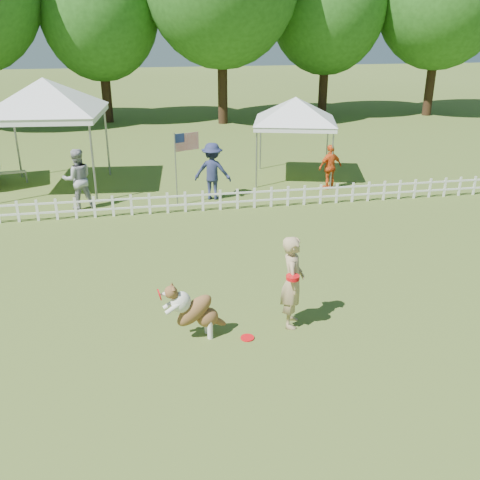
{
  "coord_description": "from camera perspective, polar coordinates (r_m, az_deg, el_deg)",
  "views": [
    {
      "loc": [
        -1.35,
        -7.42,
        5.02
      ],
      "look_at": [
        0.4,
        2.0,
        1.1
      ],
      "focal_mm": 40.0,
      "sensor_mm": 36.0,
      "label": 1
    }
  ],
  "objects": [
    {
      "name": "canopy_tent_right",
      "position": [
        18.37,
        5.81,
        10.6
      ],
      "size": [
        3.2,
        3.2,
        2.69
      ],
      "primitive_type": null,
      "rotation": [
        0.0,
        0.0,
        -0.27
      ],
      "color": "white",
      "rests_on": "ground"
    },
    {
      "name": "tree_center_left",
      "position": [
        29.96,
        -14.69,
        21.37
      ],
      "size": [
        6.0,
        6.0,
        9.8
      ],
      "primitive_type": null,
      "color": "#235217",
      "rests_on": "ground"
    },
    {
      "name": "picket_fence",
      "position": [
        15.23,
        -4.92,
        4.12
      ],
      "size": [
        22.0,
        0.08,
        0.6
      ],
      "primitive_type": null,
      "color": "white",
      "rests_on": "ground"
    },
    {
      "name": "ground",
      "position": [
        9.05,
        -0.18,
        -11.4
      ],
      "size": [
        120.0,
        120.0,
        0.0
      ],
      "primitive_type": "plane",
      "color": "#3F551B",
      "rests_on": "ground"
    },
    {
      "name": "frisbee_on_turf",
      "position": [
        9.28,
        0.79,
        -10.39
      ],
      "size": [
        0.28,
        0.28,
        0.02
      ],
      "primitive_type": "cylinder",
      "rotation": [
        0.0,
        0.0,
        0.23
      ],
      "color": "red",
      "rests_on": "ground"
    },
    {
      "name": "tree_far_right",
      "position": [
        33.22,
        20.55,
        22.15
      ],
      "size": [
        7.0,
        7.0,
        11.4
      ],
      "primitive_type": null,
      "color": "#235217",
      "rests_on": "ground"
    },
    {
      "name": "tree_right",
      "position": [
        31.65,
        9.28,
        22.32
      ],
      "size": [
        6.2,
        6.2,
        10.4
      ],
      "primitive_type": null,
      "color": "#235217",
      "rests_on": "ground"
    },
    {
      "name": "spectator_b",
      "position": [
        16.19,
        -2.95,
        7.33
      ],
      "size": [
        1.25,
        0.94,
        1.72
      ],
      "primitive_type": "imported",
      "rotation": [
        0.0,
        0.0,
        2.84
      ],
      "color": "#242A4E",
      "rests_on": "ground"
    },
    {
      "name": "handler",
      "position": [
        9.33,
        5.63,
        -4.45
      ],
      "size": [
        0.56,
        0.7,
        1.68
      ],
      "primitive_type": "imported",
      "rotation": [
        0.0,
        0.0,
        1.29
      ],
      "color": "tan",
      "rests_on": "ground"
    },
    {
      "name": "flag_pole",
      "position": [
        15.58,
        -6.85,
        7.42
      ],
      "size": [
        0.79,
        0.41,
        2.14
      ],
      "primitive_type": null,
      "rotation": [
        0.0,
        0.0,
        0.41
      ],
      "color": "gray",
      "rests_on": "ground"
    },
    {
      "name": "dog",
      "position": [
        9.07,
        -4.79,
        -7.48
      ],
      "size": [
        1.07,
        0.49,
        1.07
      ],
      "primitive_type": null,
      "rotation": [
        0.0,
        0.0,
        0.15
      ],
      "color": "brown",
      "rests_on": "ground"
    },
    {
      "name": "spectator_c",
      "position": [
        17.46,
        9.6,
        7.69
      ],
      "size": [
        0.91,
        0.57,
        1.43
      ],
      "primitive_type": "imported",
      "rotation": [
        0.0,
        0.0,
        3.43
      ],
      "color": "#E5561A",
      "rests_on": "ground"
    },
    {
      "name": "spectator_a",
      "position": [
        16.0,
        -16.92,
        6.25
      ],
      "size": [
        0.97,
        0.83,
        1.73
      ],
      "primitive_type": "imported",
      "rotation": [
        0.0,
        0.0,
        3.37
      ],
      "color": "#9A999E",
      "rests_on": "ground"
    },
    {
      "name": "canopy_tent_left",
      "position": [
        18.05,
        -19.61,
        10.39
      ],
      "size": [
        3.56,
        3.56,
        3.39
      ],
      "primitive_type": null,
      "rotation": [
        0.0,
        0.0,
        -0.09
      ],
      "color": "white",
      "rests_on": "ground"
    }
  ]
}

